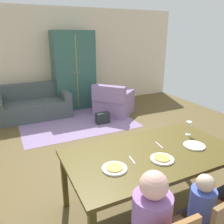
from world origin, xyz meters
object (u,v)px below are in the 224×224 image
(handbag, at_px, (103,118))
(armchair, at_px, (113,103))
(wine_glass, at_px, (189,125))
(dining_table, at_px, (152,157))
(plate_near_woman, at_px, (194,146))
(plate_near_child, at_px, (162,159))
(armoire, at_px, (74,71))
(plate_near_man, at_px, (114,169))
(person_child, at_px, (196,220))
(couch, at_px, (34,105))

(handbag, bearing_deg, armchair, 42.42)
(wine_glass, bearing_deg, armchair, 82.47)
(dining_table, relative_size, plate_near_woman, 7.71)
(plate_near_child, height_order, plate_near_woman, same)
(armoire, bearing_deg, armchair, -54.69)
(armchair, bearing_deg, wine_glass, -97.53)
(armoire, relative_size, handbag, 6.56)
(dining_table, relative_size, plate_near_man, 7.71)
(person_child, distance_m, armoire, 5.02)
(wine_glass, relative_size, armoire, 0.09)
(dining_table, relative_size, wine_glass, 10.36)
(dining_table, distance_m, plate_near_woman, 0.54)
(plate_near_man, bearing_deg, wine_glass, 13.78)
(wine_glass, height_order, couch, wine_glass)
(couch, xyz_separation_m, handbag, (1.39, -1.16, -0.17))
(dining_table, xyz_separation_m, couch, (-0.80, 3.93, -0.39))
(couch, bearing_deg, person_child, -80.28)
(plate_near_child, bearing_deg, armchair, 72.18)
(wine_glass, bearing_deg, couch, 111.70)
(armchair, bearing_deg, plate_near_woman, -99.66)
(couch, relative_size, handbag, 5.44)
(plate_near_child, relative_size, handbag, 0.78)
(wine_glass, bearing_deg, plate_near_woman, -120.33)
(plate_near_child, xyz_separation_m, armoire, (0.38, 4.43, 0.28))
(couch, xyz_separation_m, armoire, (1.18, 0.32, 0.75))
(plate_near_child, bearing_deg, couch, 100.99)
(dining_table, relative_size, armchair, 1.60)
(plate_near_child, xyz_separation_m, wine_glass, (0.69, 0.36, 0.12))
(couch, bearing_deg, plate_near_child, -79.01)
(plate_near_man, height_order, wine_glass, wine_glass)
(plate_near_woman, height_order, armchair, armchair)
(plate_near_man, height_order, person_child, person_child)
(dining_table, bearing_deg, couch, 101.48)
(armchair, xyz_separation_m, handbag, (-0.51, -0.46, -0.19))
(armoire, bearing_deg, person_child, -94.42)
(plate_near_child, relative_size, person_child, 0.27)
(plate_near_child, bearing_deg, handbag, 78.71)
(plate_near_man, bearing_deg, plate_near_woman, 1.08)
(plate_near_man, bearing_deg, couch, 93.78)
(dining_table, bearing_deg, person_child, -90.17)
(plate_near_child, relative_size, plate_near_woman, 1.00)
(plate_near_woman, distance_m, armoire, 4.36)
(wine_glass, xyz_separation_m, couch, (-1.49, 3.75, -0.59))
(handbag, bearing_deg, couch, 140.13)
(handbag, bearing_deg, plate_near_child, -101.29)
(dining_table, height_order, plate_near_woman, plate_near_woman)
(plate_near_woman, bearing_deg, armoire, 91.95)
(dining_table, xyz_separation_m, wine_glass, (0.69, 0.18, 0.20))
(couch, bearing_deg, wine_glass, -68.30)
(armchair, distance_m, handbag, 0.71)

